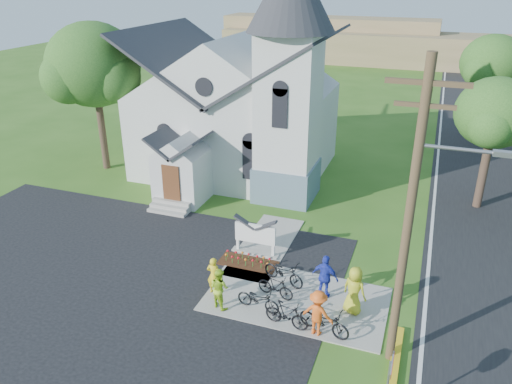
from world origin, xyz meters
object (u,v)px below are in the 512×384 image
at_px(bike_3, 287,314).
at_px(cyclist_4, 354,290).
at_px(bike_2, 284,272).
at_px(cyclist_2, 325,277).
at_px(cyclist_0, 214,275).
at_px(bike_0, 258,299).
at_px(cyclist_3, 318,313).
at_px(bike_4, 324,321).
at_px(church_sign, 255,234).
at_px(utility_pole, 412,214).
at_px(stop_sign, 390,374).
at_px(bike_1, 276,286).
at_px(cyclist_1, 219,288).

height_order(bike_3, cyclist_4, cyclist_4).
bearing_deg(bike_2, cyclist_2, -82.47).
distance_m(cyclist_0, cyclist_2, 4.37).
bearing_deg(cyclist_0, cyclist_4, -173.37).
bearing_deg(bike_0, cyclist_3, -95.92).
distance_m(cyclist_0, bike_4, 4.75).
bearing_deg(bike_2, church_sign, 65.82).
height_order(utility_pole, stop_sign, utility_pole).
distance_m(stop_sign, cyclist_3, 4.13).
bearing_deg(cyclist_0, bike_0, 168.00).
bearing_deg(cyclist_2, bike_3, 80.46).
distance_m(church_sign, stop_sign, 9.97).
height_order(bike_2, bike_4, bike_4).
bearing_deg(cyclist_3, cyclist_4, -112.16).
bearing_deg(stop_sign, cyclist_2, 119.50).
relative_size(church_sign, cyclist_0, 1.38).
distance_m(stop_sign, bike_0, 6.37).
relative_size(stop_sign, bike_3, 1.47).
height_order(bike_1, bike_2, bike_2).
bearing_deg(utility_pole, bike_3, 175.44).
distance_m(utility_pole, bike_2, 7.31).
xyz_separation_m(church_sign, cyclist_1, (0.06, -4.15, -0.15)).
bearing_deg(church_sign, bike_1, -56.51).
height_order(cyclist_2, bike_3, cyclist_2).
xyz_separation_m(cyclist_2, cyclist_3, (0.23, -2.20, -0.05)).
distance_m(cyclist_2, cyclist_3, 2.21).
bearing_deg(bike_3, stop_sign, -119.89).
relative_size(cyclist_2, bike_4, 0.96).
bearing_deg(utility_pole, bike_0, 170.20).
relative_size(bike_1, cyclist_2, 0.84).
bearing_deg(church_sign, cyclist_0, -98.33).
xyz_separation_m(bike_2, bike_3, (0.89, -2.58, 0.00)).
distance_m(bike_0, cyclist_4, 3.60).
bearing_deg(church_sign, stop_sign, -48.12).
relative_size(cyclist_1, bike_4, 0.85).
bearing_deg(cyclist_4, cyclist_2, -1.75).
bearing_deg(cyclist_0, cyclist_2, -164.27).
bearing_deg(cyclist_2, stop_sign, 132.07).
distance_m(bike_1, bike_4, 2.70).
bearing_deg(bike_1, bike_4, -110.50).
xyz_separation_m(church_sign, bike_1, (1.88, -2.84, -0.51)).
height_order(bike_0, bike_3, bike_3).
distance_m(cyclist_0, cyclist_3, 4.54).
xyz_separation_m(church_sign, cyclist_0, (-0.50, -3.41, -0.18)).
distance_m(utility_pole, cyclist_3, 5.20).
height_order(utility_pole, cyclist_2, utility_pole).
relative_size(utility_pole, bike_0, 5.72).
bearing_deg(cyclist_0, bike_2, -146.91).
bearing_deg(cyclist_1, bike_0, -143.89).
relative_size(utility_pole, cyclist_3, 5.71).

